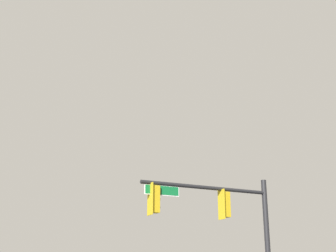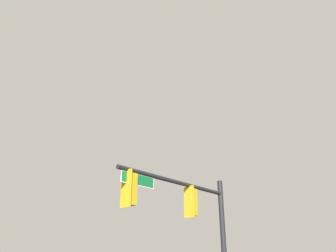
{
  "view_description": "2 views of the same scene",
  "coord_description": "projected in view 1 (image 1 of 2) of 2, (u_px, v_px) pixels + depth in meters",
  "views": [
    {
      "loc": [
        7.72,
        8.3,
        1.39
      ],
      "look_at": [
        -1.16,
        -9.71,
        7.82
      ],
      "focal_mm": 50.0,
      "sensor_mm": 36.0,
      "label": 1
    },
    {
      "loc": [
        7.21,
        -0.47,
        1.93
      ],
      "look_at": [
        -2.53,
        -9.37,
        7.55
      ],
      "focal_mm": 35.0,
      "sensor_mm": 36.0,
      "label": 2
    }
  ],
  "objects": [
    {
      "name": "signal_pole_near",
      "position": [
        223.0,
        215.0,
        20.24
      ],
      "size": [
        6.31,
        0.52,
        5.61
      ],
      "color": "black",
      "rests_on": "ground_plane"
    }
  ]
}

